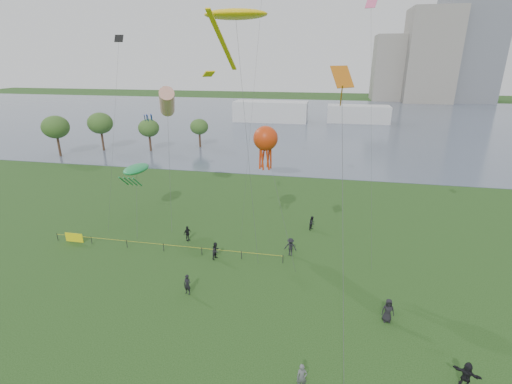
% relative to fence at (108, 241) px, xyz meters
% --- Properties ---
extents(ground_plane, '(400.00, 400.00, 0.00)m').
position_rel_fence_xyz_m(ground_plane, '(16.08, -12.80, -0.55)').
color(ground_plane, '#183711').
extents(lake, '(400.00, 120.00, 0.08)m').
position_rel_fence_xyz_m(lake, '(16.08, 87.20, -0.53)').
color(lake, slate).
rests_on(lake, ground_plane).
extents(building_mid, '(20.00, 20.00, 38.00)m').
position_rel_fence_xyz_m(building_mid, '(62.08, 149.20, 18.45)').
color(building_mid, gray).
rests_on(building_mid, ground_plane).
extents(building_low, '(16.00, 18.00, 28.00)m').
position_rel_fence_xyz_m(building_low, '(48.08, 155.20, 13.45)').
color(building_low, gray).
rests_on(building_low, ground_plane).
extents(pavilion_left, '(22.00, 8.00, 6.00)m').
position_rel_fence_xyz_m(pavilion_left, '(4.08, 82.20, 2.45)').
color(pavilion_left, silver).
rests_on(pavilion_left, ground_plane).
extents(pavilion_right, '(18.00, 7.00, 5.00)m').
position_rel_fence_xyz_m(pavilion_right, '(30.08, 85.20, 1.95)').
color(pavilion_right, silver).
rests_on(pavilion_right, ground_plane).
extents(trees, '(28.78, 17.53, 7.93)m').
position_rel_fence_xyz_m(trees, '(-21.45, 37.17, 4.80)').
color(trees, '#3D291B').
rests_on(trees, ground_plane).
extents(fence, '(24.07, 0.07, 1.05)m').
position_rel_fence_xyz_m(fence, '(0.00, 0.00, 0.00)').
color(fence, black).
rests_on(fence, ground_plane).
extents(kite_flyer, '(0.68, 0.51, 1.71)m').
position_rel_fence_xyz_m(kite_flyer, '(20.94, -13.85, 0.30)').
color(kite_flyer, '#55595C').
rests_on(kite_flyer, ground_plane).
extents(spectator_a, '(0.90, 1.01, 1.72)m').
position_rel_fence_xyz_m(spectator_a, '(11.69, -0.40, 0.30)').
color(spectator_a, black).
rests_on(spectator_a, ground_plane).
extents(spectator_b, '(1.27, 0.84, 1.84)m').
position_rel_fence_xyz_m(spectator_b, '(18.65, 1.61, 0.36)').
color(spectator_b, black).
rests_on(spectator_b, ground_plane).
extents(spectator_c, '(0.81, 1.05, 1.66)m').
position_rel_fence_xyz_m(spectator_c, '(7.65, 2.64, 0.27)').
color(spectator_c, black).
rests_on(spectator_c, ground_plane).
extents(spectator_d, '(0.95, 0.67, 1.85)m').
position_rel_fence_xyz_m(spectator_d, '(26.64, -6.69, 0.37)').
color(spectator_d, black).
rests_on(spectator_d, ground_plane).
extents(spectator_e, '(1.60, 1.14, 1.66)m').
position_rel_fence_xyz_m(spectator_e, '(30.37, -11.80, 0.28)').
color(spectator_e, black).
rests_on(spectator_e, ground_plane).
extents(spectator_f, '(0.71, 0.55, 1.74)m').
position_rel_fence_xyz_m(spectator_f, '(11.06, -6.29, 0.32)').
color(spectator_f, black).
rests_on(spectator_f, ground_plane).
extents(spectator_g, '(0.87, 0.96, 1.61)m').
position_rel_fence_xyz_m(spectator_g, '(20.43, 7.88, 0.25)').
color(spectator_g, black).
rests_on(spectator_g, ground_plane).
extents(kite_stingray, '(5.50, 10.19, 22.14)m').
position_rel_fence_xyz_m(kite_stingray, '(13.19, 2.96, 21.09)').
color(kite_stingray, '#3F3F42').
extents(kite_windsock, '(4.16, 7.24, 15.49)m').
position_rel_fence_xyz_m(kite_windsock, '(3.73, 8.84, 13.08)').
color(kite_windsock, '#3F3F42').
extents(kite_creature, '(3.23, 7.18, 6.66)m').
position_rel_fence_xyz_m(kite_creature, '(0.12, 6.98, 5.65)').
color(kite_creature, '#3F3F42').
extents(kite_octopus, '(4.65, 5.03, 12.45)m').
position_rel_fence_xyz_m(kite_octopus, '(15.92, 2.60, 10.68)').
color(kite_octopus, '#3F3F42').
extents(kite_delta, '(1.99, 9.51, 17.82)m').
position_rel_fence_xyz_m(kite_delta, '(22.17, -7.65, 15.75)').
color(kite_delta, '#3F3F42').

